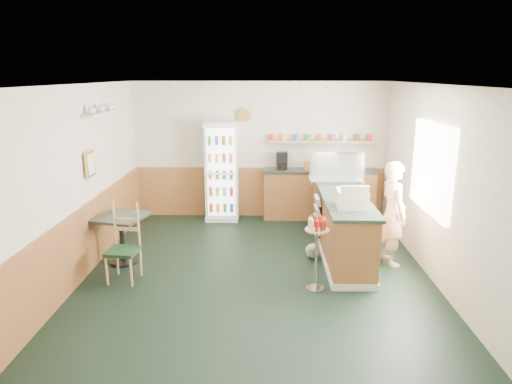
{
  "coord_description": "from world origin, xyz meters",
  "views": [
    {
      "loc": [
        0.14,
        -6.03,
        2.84
      ],
      "look_at": [
        -0.01,
        0.6,
        1.11
      ],
      "focal_mm": 32.0,
      "sensor_mm": 36.0,
      "label": 1
    }
  ],
  "objects_px": {
    "cash_register": "(352,199)",
    "cafe_table": "(122,230)",
    "display_case": "(336,168)",
    "drinks_fridge": "(222,171)",
    "cafe_chair": "(124,240)",
    "condiment_stand": "(317,242)",
    "shopkeeper": "(393,214)"
  },
  "relations": [
    {
      "from": "cash_register",
      "to": "cafe_table",
      "type": "bearing_deg",
      "value": 177.35
    },
    {
      "from": "cafe_table",
      "to": "display_case",
      "type": "bearing_deg",
      "value": 19.93
    },
    {
      "from": "display_case",
      "to": "drinks_fridge",
      "type": "bearing_deg",
      "value": 153.52
    },
    {
      "from": "cash_register",
      "to": "cafe_chair",
      "type": "distance_m",
      "value": 3.26
    },
    {
      "from": "cash_register",
      "to": "cafe_chair",
      "type": "relative_size",
      "value": 0.4
    },
    {
      "from": "drinks_fridge",
      "to": "condiment_stand",
      "type": "distance_m",
      "value": 3.46
    },
    {
      "from": "drinks_fridge",
      "to": "condiment_stand",
      "type": "bearing_deg",
      "value": -63.32
    },
    {
      "from": "shopkeeper",
      "to": "condiment_stand",
      "type": "relative_size",
      "value": 1.6
    },
    {
      "from": "cash_register",
      "to": "cafe_table",
      "type": "xyz_separation_m",
      "value": [
        -3.4,
        0.29,
        -0.59
      ]
    },
    {
      "from": "shopkeeper",
      "to": "cafe_chair",
      "type": "height_order",
      "value": "shopkeeper"
    },
    {
      "from": "drinks_fridge",
      "to": "shopkeeper",
      "type": "height_order",
      "value": "drinks_fridge"
    },
    {
      "from": "display_case",
      "to": "shopkeeper",
      "type": "height_order",
      "value": "shopkeeper"
    },
    {
      "from": "condiment_stand",
      "to": "cafe_chair",
      "type": "height_order",
      "value": "cafe_chair"
    },
    {
      "from": "display_case",
      "to": "shopkeeper",
      "type": "distance_m",
      "value": 1.42
    },
    {
      "from": "shopkeeper",
      "to": "condiment_stand",
      "type": "xyz_separation_m",
      "value": [
        -1.23,
        -0.9,
        -0.12
      ]
    },
    {
      "from": "display_case",
      "to": "condiment_stand",
      "type": "xyz_separation_m",
      "value": [
        -0.53,
        -2.04,
        -0.59
      ]
    },
    {
      "from": "display_case",
      "to": "cafe_chair",
      "type": "height_order",
      "value": "display_case"
    },
    {
      "from": "drinks_fridge",
      "to": "cafe_chair",
      "type": "bearing_deg",
      "value": -111.96
    },
    {
      "from": "shopkeeper",
      "to": "condiment_stand",
      "type": "distance_m",
      "value": 1.53
    },
    {
      "from": "shopkeeper",
      "to": "cafe_table",
      "type": "relative_size",
      "value": 1.89
    },
    {
      "from": "shopkeeper",
      "to": "condiment_stand",
      "type": "bearing_deg",
      "value": 114.07
    },
    {
      "from": "display_case",
      "to": "cafe_table",
      "type": "bearing_deg",
      "value": -160.07
    },
    {
      "from": "cafe_table",
      "to": "cafe_chair",
      "type": "height_order",
      "value": "cafe_chair"
    },
    {
      "from": "display_case",
      "to": "condiment_stand",
      "type": "bearing_deg",
      "value": -104.68
    },
    {
      "from": "condiment_stand",
      "to": "cafe_table",
      "type": "relative_size",
      "value": 1.18
    },
    {
      "from": "condiment_stand",
      "to": "cash_register",
      "type": "bearing_deg",
      "value": 44.17
    },
    {
      "from": "display_case",
      "to": "cafe_table",
      "type": "relative_size",
      "value": 1.09
    },
    {
      "from": "cash_register",
      "to": "shopkeeper",
      "type": "relative_size",
      "value": 0.28
    },
    {
      "from": "condiment_stand",
      "to": "cafe_chair",
      "type": "xyz_separation_m",
      "value": [
        -2.67,
        0.29,
        -0.11
      ]
    },
    {
      "from": "cash_register",
      "to": "condiment_stand",
      "type": "xyz_separation_m",
      "value": [
        -0.53,
        -0.52,
        -0.45
      ]
    },
    {
      "from": "drinks_fridge",
      "to": "display_case",
      "type": "xyz_separation_m",
      "value": [
        2.08,
        -1.04,
        0.3
      ]
    },
    {
      "from": "cash_register",
      "to": "cafe_chair",
      "type": "xyz_separation_m",
      "value": [
        -3.2,
        -0.23,
        -0.56
      ]
    }
  ]
}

